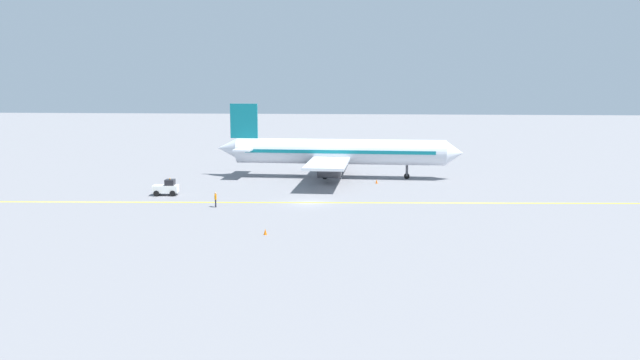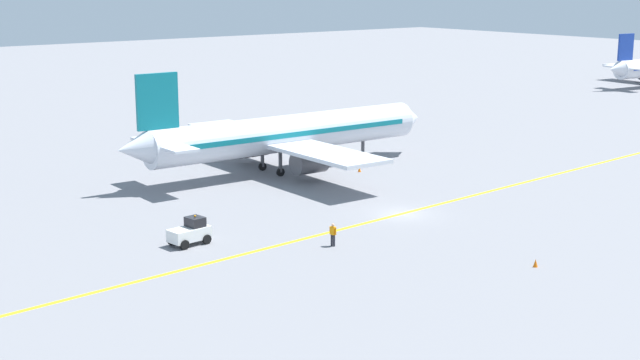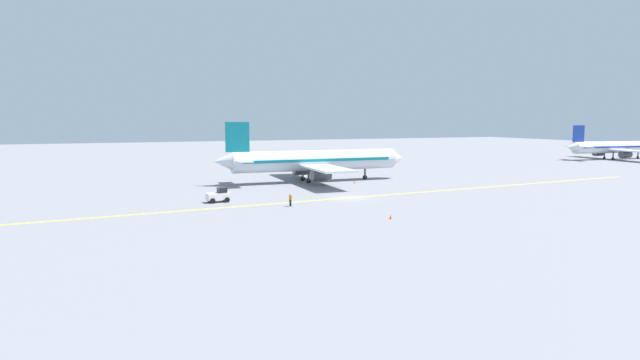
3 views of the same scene
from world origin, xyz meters
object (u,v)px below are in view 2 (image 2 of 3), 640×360
at_px(airplane_at_gate, 284,135).
at_px(ground_crew_worker, 333,234).
at_px(traffic_cone_near_nose, 536,263).
at_px(traffic_cone_mid_apron, 359,169).
at_px(baggage_tug_white, 190,232).

bearing_deg(airplane_at_gate, ground_crew_worker, -28.37).
height_order(traffic_cone_near_nose, traffic_cone_mid_apron, same).
xyz_separation_m(ground_crew_worker, traffic_cone_mid_apron, (-17.76, 17.89, -0.63)).
distance_m(baggage_tug_white, traffic_cone_mid_apron, 27.94).
height_order(baggage_tug_white, traffic_cone_mid_apron, baggage_tug_white).
bearing_deg(traffic_cone_mid_apron, baggage_tug_white, -66.72).
height_order(ground_crew_worker, traffic_cone_mid_apron, ground_crew_worker).
distance_m(ground_crew_worker, traffic_cone_mid_apron, 25.22).
height_order(ground_crew_worker, traffic_cone_near_nose, ground_crew_worker).
relative_size(airplane_at_gate, traffic_cone_mid_apron, 64.52).
relative_size(airplane_at_gate, traffic_cone_near_nose, 64.52).
bearing_deg(ground_crew_worker, traffic_cone_mid_apron, 134.80).
relative_size(airplane_at_gate, baggage_tug_white, 11.32).
bearing_deg(traffic_cone_near_nose, baggage_tug_white, -140.71).
relative_size(baggage_tug_white, traffic_cone_mid_apron, 5.70).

